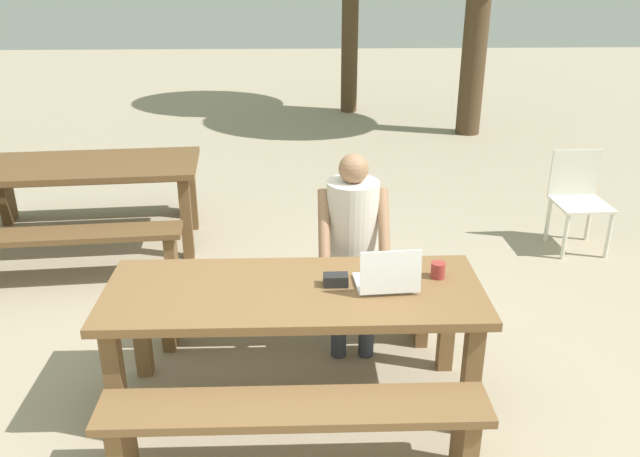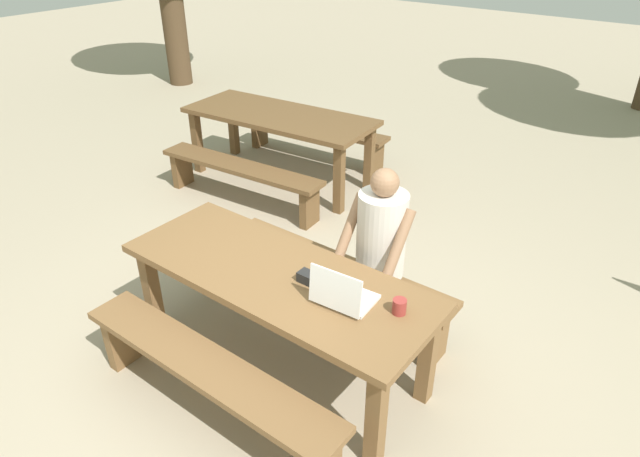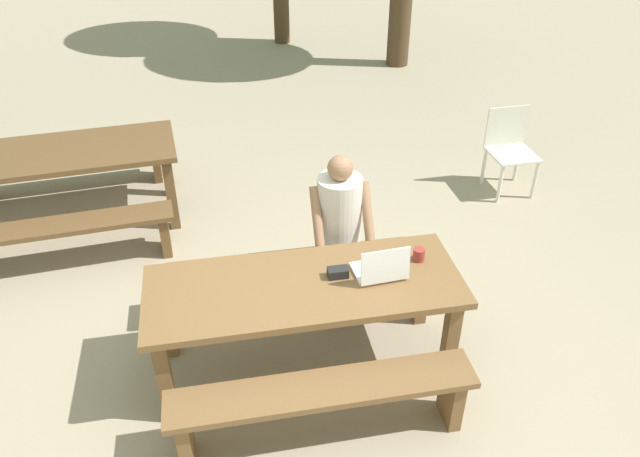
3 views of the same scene
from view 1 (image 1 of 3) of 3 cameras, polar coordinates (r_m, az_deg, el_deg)
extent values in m
plane|color=tan|center=(3.99, -2.12, -14.68)|extent=(30.00, 30.00, 0.00)
cube|color=brown|center=(3.60, -2.29, -5.63)|extent=(2.08, 0.79, 0.05)
cube|color=brown|center=(3.68, -17.39, -12.89)|extent=(0.09, 0.09, 0.69)
cube|color=brown|center=(3.66, 13.03, -12.58)|extent=(0.09, 0.09, 0.69)
cube|color=brown|center=(4.16, -15.39, -8.16)|extent=(0.09, 0.09, 0.69)
cube|color=brown|center=(4.14, 11.06, -7.87)|extent=(0.09, 0.09, 0.69)
cube|color=brown|center=(3.22, -2.26, -15.43)|extent=(1.87, 0.30, 0.05)
cube|color=brown|center=(3.48, -16.85, -18.07)|extent=(0.08, 0.24, 0.42)
cube|color=brown|center=(3.46, 12.52, -17.80)|extent=(0.08, 0.24, 0.42)
cube|color=brown|center=(4.29, -2.20, -4.80)|extent=(1.87, 0.30, 0.05)
cube|color=brown|center=(4.49, -12.99, -7.45)|extent=(0.08, 0.24, 0.42)
cube|color=brown|center=(4.47, 8.72, -7.20)|extent=(0.08, 0.24, 0.42)
cube|color=white|center=(3.64, 5.69, -4.71)|extent=(0.35, 0.26, 0.02)
cube|color=white|center=(3.47, 6.19, -3.83)|extent=(0.33, 0.06, 0.24)
cube|color=black|center=(3.48, 6.17, -3.77)|extent=(0.30, 0.05, 0.22)
cube|color=black|center=(3.61, 1.38, -4.51)|extent=(0.14, 0.08, 0.07)
cylinder|color=#99332D|center=(3.74, 10.26, -3.60)|extent=(0.08, 0.08, 0.09)
cylinder|color=#333847|center=(4.24, 1.65, -8.37)|extent=(0.10, 0.10, 0.46)
cylinder|color=#333847|center=(4.26, 4.09, -8.31)|extent=(0.10, 0.10, 0.46)
cube|color=#333847|center=(4.19, 2.85, -4.54)|extent=(0.28, 0.28, 0.12)
cylinder|color=silver|center=(4.13, 2.84, 0.20)|extent=(0.33, 0.33, 0.60)
cylinder|color=#936B4C|center=(4.01, 0.34, 0.28)|extent=(0.07, 0.32, 0.41)
cylinder|color=#936B4C|center=(4.04, 5.58, 0.34)|extent=(0.07, 0.32, 0.41)
sphere|color=#936B4C|center=(4.00, 2.95, 5.24)|extent=(0.19, 0.19, 0.19)
cube|color=silver|center=(6.08, 21.85, 1.99)|extent=(0.45, 0.45, 0.02)
cube|color=silver|center=(6.19, 21.37, 4.58)|extent=(0.44, 0.03, 0.42)
cylinder|color=silver|center=(5.92, 20.62, -0.66)|extent=(0.04, 0.04, 0.42)
cylinder|color=silver|center=(6.08, 23.89, -0.55)|extent=(0.04, 0.04, 0.42)
cylinder|color=silver|center=(6.24, 19.28, 0.74)|extent=(0.04, 0.04, 0.42)
cylinder|color=silver|center=(6.40, 22.42, 0.81)|extent=(0.04, 0.04, 0.42)
cube|color=brown|center=(5.96, -20.82, 5.07)|extent=(2.16, 1.01, 0.05)
cube|color=brown|center=(5.63, -11.60, 0.90)|extent=(0.10, 0.10, 0.73)
cube|color=brown|center=(6.22, -11.18, 3.11)|extent=(0.10, 0.10, 0.73)
cube|color=brown|center=(5.44, -21.92, -0.55)|extent=(1.91, 0.46, 0.05)
cube|color=brown|center=(5.36, -12.86, -2.31)|extent=(0.10, 0.25, 0.39)
cube|color=brown|center=(6.71, -19.13, 4.20)|extent=(1.91, 0.46, 0.05)
cube|color=brown|center=(7.01, -25.63, 2.05)|extent=(0.10, 0.25, 0.39)
cube|color=brown|center=(6.64, -11.77, 2.82)|extent=(0.10, 0.25, 0.39)
cylinder|color=#4C3823|center=(10.77, 2.62, 16.75)|extent=(0.26, 0.26, 2.52)
cylinder|color=#4C3823|center=(9.59, 13.43, 16.05)|extent=(0.34, 0.34, 2.74)
camera|label=2|loc=(2.18, 63.85, 18.46)|focal=31.12mm
camera|label=3|loc=(0.99, -119.74, 52.55)|focal=34.71mm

